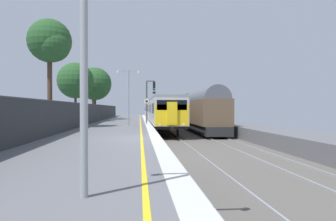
{
  "coord_description": "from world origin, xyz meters",
  "views": [
    {
      "loc": [
        -0.46,
        -16.29,
        1.56
      ],
      "look_at": [
        1.82,
        8.44,
        1.39
      ],
      "focal_mm": 33.26,
      "sensor_mm": 36.0,
      "label": 1
    }
  ],
  "objects": [
    {
      "name": "platform_lamp_near",
      "position": [
        -1.43,
        -10.74,
        2.98
      ],
      "size": [
        2.0,
        0.2,
        4.97
      ],
      "color": "#93999E",
      "rests_on": "ground"
    },
    {
      "name": "background_tree_back",
      "position": [
        -7.39,
        31.91,
        5.84
      ],
      "size": [
        3.63,
        3.57,
        7.78
      ],
      "color": "#473323",
      "rests_on": "ground"
    },
    {
      "name": "background_tree_right",
      "position": [
        -7.9,
        20.88,
        4.68
      ],
      "size": [
        4.19,
        4.19,
        6.9
      ],
      "color": "#473323",
      "rests_on": "ground"
    },
    {
      "name": "ground",
      "position": [
        2.64,
        0.0,
        -0.61
      ],
      "size": [
        17.4,
        110.0,
        1.21
      ],
      "color": "slate"
    },
    {
      "name": "background_tree_left",
      "position": [
        -6.59,
        27.18,
        4.81
      ],
      "size": [
        4.5,
        4.5,
        7.18
      ],
      "color": "#473323",
      "rests_on": "ground"
    },
    {
      "name": "platform_lamp_mid",
      "position": [
        -1.43,
        11.27,
        2.97
      ],
      "size": [
        2.0,
        0.2,
        4.96
      ],
      "color": "#93999E",
      "rests_on": "ground"
    },
    {
      "name": "speed_limit_sign",
      "position": [
        0.25,
        14.4,
        1.64
      ],
      "size": [
        0.59,
        0.08,
        2.56
      ],
      "color": "#59595B",
      "rests_on": "ground"
    },
    {
      "name": "signal_gantry",
      "position": [
        0.63,
        18.99,
        2.95
      ],
      "size": [
        1.1,
        0.24,
        4.7
      ],
      "color": "#47474C",
      "rests_on": "ground"
    },
    {
      "name": "platform_back_fence",
      "position": [
        -5.45,
        0.0,
        1.05
      ],
      "size": [
        0.07,
        99.0,
        2.02
      ],
      "color": "#282B2D",
      "rests_on": "ground"
    },
    {
      "name": "background_tree_centre",
      "position": [
        -7.44,
        9.04,
        6.74
      ],
      "size": [
        3.43,
        3.43,
        8.64
      ],
      "color": "#473323",
      "rests_on": "ground"
    },
    {
      "name": "freight_train_adjacent_track",
      "position": [
        6.1,
        35.87,
        1.45
      ],
      "size": [
        2.6,
        54.75,
        4.5
      ],
      "color": "#232326",
      "rests_on": "ground"
    },
    {
      "name": "commuter_train_at_platform",
      "position": [
        2.1,
        29.3,
        1.27
      ],
      "size": [
        2.83,
        42.87,
        3.81
      ],
      "color": "#B7B7BC",
      "rests_on": "ground"
    }
  ]
}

